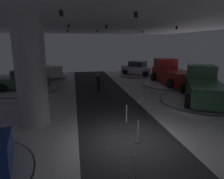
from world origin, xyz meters
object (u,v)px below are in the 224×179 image
object	(u,v)px
display_platform_mid_right	(202,103)
display_platform_deep_right	(138,75)
display_platform_far_right	(172,85)
pickup_truck_far_right	(171,74)
column_left	(31,73)
display_platform_far_left	(25,91)
display_platform_deep_left	(41,79)
pickup_truck_deep_left	(39,69)
pickup_truck_mid_right	(203,87)
display_car_deep_right	(138,69)
visitor_walking_near	(98,81)
display_car_far_left	(24,81)

from	to	relation	value
display_platform_mid_right	display_platform_deep_right	bearing A→B (deg)	92.40
display_platform_far_right	pickup_truck_far_right	distance (m)	1.15
column_left	display_platform_far_left	xyz separation A→B (m)	(-2.17, 7.49, -2.59)
display_platform_deep_left	pickup_truck_deep_left	size ratio (longest dim) A/B	1.06
pickup_truck_deep_left	display_platform_far_right	bearing A→B (deg)	-26.38
pickup_truck_mid_right	display_platform_deep_left	bearing A→B (deg)	136.91
pickup_truck_mid_right	display_platform_mid_right	bearing A→B (deg)	-116.52
display_car_deep_right	visitor_walking_near	distance (m)	9.27
pickup_truck_far_right	display_platform_mid_right	world-z (taller)	pickup_truck_far_right
display_platform_deep_right	pickup_truck_deep_left	xyz separation A→B (m)	(-12.13, -0.14, 1.16)
column_left	pickup_truck_mid_right	distance (m)	11.16
display_platform_mid_right	display_platform_deep_left	bearing A→B (deg)	135.89
pickup_truck_far_right	visitor_walking_near	distance (m)	7.28
display_platform_far_right	display_platform_deep_left	xyz separation A→B (m)	(-13.12, 6.37, -0.00)
column_left	pickup_truck_mid_right	xyz separation A→B (m)	(10.97, 1.45, -1.48)
display_car_far_left	visitor_walking_near	distance (m)	6.46
pickup_truck_far_right	display_car_far_left	distance (m)	13.65
display_platform_far_right	display_platform_far_left	size ratio (longest dim) A/B	1.01
visitor_walking_near	display_platform_deep_right	bearing A→B (deg)	49.27
display_platform_deep_right	display_platform_far_right	bearing A→B (deg)	-79.94
display_platform_deep_left	pickup_truck_mid_right	bearing A→B (deg)	-43.09
display_platform_deep_right	display_platform_far_left	bearing A→B (deg)	-153.86
pickup_truck_mid_right	display_car_far_left	distance (m)	14.43
column_left	display_platform_far_right	bearing A→B (deg)	30.79
column_left	display_platform_deep_left	bearing A→B (deg)	96.97
pickup_truck_far_right	pickup_truck_mid_right	distance (m)	5.75
display_car_deep_right	pickup_truck_mid_right	world-z (taller)	pickup_truck_mid_right
pickup_truck_deep_left	display_car_far_left	bearing A→B (deg)	-92.99
display_platform_deep_right	display_platform_deep_left	xyz separation A→B (m)	(-11.92, -0.38, 0.06)
pickup_truck_far_right	display_platform_mid_right	size ratio (longest dim) A/B	0.92
display_car_deep_right	display_platform_far_left	xyz separation A→B (m)	(-12.45, -6.14, -0.85)
visitor_walking_near	display_platform_far_left	bearing A→B (deg)	172.04
pickup_truck_far_right	display_car_far_left	size ratio (longest dim) A/B	1.23
pickup_truck_deep_left	display_platform_far_left	world-z (taller)	pickup_truck_deep_left
display_car_deep_right	display_car_far_left	bearing A→B (deg)	-153.67
display_platform_far_left	visitor_walking_near	bearing A→B (deg)	-7.96
display_platform_far_right	pickup_truck_deep_left	distance (m)	14.92
display_platform_deep_right	display_car_far_left	xyz separation A→B (m)	(-12.44, -6.12, 0.91)
column_left	display_platform_far_left	bearing A→B (deg)	106.18
column_left	display_car_deep_right	world-z (taller)	column_left
display_platform_far_right	pickup_truck_mid_right	xyz separation A→B (m)	(-0.53, -5.40, 1.06)
column_left	display_car_deep_right	distance (m)	17.16
pickup_truck_deep_left	display_platform_mid_right	size ratio (longest dim) A/B	0.93
visitor_walking_near	display_platform_deep_left	bearing A→B (deg)	131.50
display_platform_deep_right	pickup_truck_mid_right	world-z (taller)	pickup_truck_mid_right
column_left	display_car_far_left	size ratio (longest dim) A/B	1.27
display_platform_deep_right	pickup_truck_mid_right	bearing A→B (deg)	-86.87
pickup_truck_deep_left	display_platform_far_left	xyz separation A→B (m)	(-0.34, -5.98, -1.14)
pickup_truck_mid_right	display_car_far_left	size ratio (longest dim) A/B	1.32
display_platform_deep_right	display_car_deep_right	world-z (taller)	display_car_deep_right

